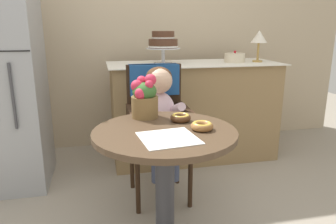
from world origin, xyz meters
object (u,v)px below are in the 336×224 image
(seated_child, at_px, (161,110))
(flower_vase, at_px, (144,97))
(tiered_cake_stand, at_px, (163,42))
(table_lamp, at_px, (259,38))
(cafe_table, at_px, (165,169))
(donut_mid, at_px, (181,117))
(round_layer_cake, at_px, (235,58))
(wicker_chair, at_px, (156,110))
(donut_front, at_px, (202,126))

(seated_child, distance_m, flower_vase, 0.37)
(flower_vase, distance_m, tiered_cake_stand, 1.13)
(flower_vase, xyz_separation_m, table_lamp, (1.21, 1.00, 0.28))
(tiered_cake_stand, bearing_deg, seated_child, -103.01)
(cafe_table, relative_size, donut_mid, 6.46)
(seated_child, xyz_separation_m, round_layer_cake, (0.84, 0.72, 0.26))
(seated_child, height_order, flower_vase, flower_vase)
(tiered_cake_stand, bearing_deg, wicker_chair, -106.25)
(donut_mid, bearing_deg, table_lamp, 47.43)
(table_lamp, bearing_deg, cafe_table, -132.45)
(cafe_table, xyz_separation_m, round_layer_cake, (0.92, 1.27, 0.43))
(donut_mid, xyz_separation_m, tiered_cake_stand, (0.15, 1.17, 0.34))
(cafe_table, relative_size, table_lamp, 2.53)
(flower_vase, relative_size, table_lamp, 0.86)
(cafe_table, xyz_separation_m, donut_mid, (0.12, 0.13, 0.23))
(wicker_chair, bearing_deg, donut_mid, -89.54)
(donut_front, height_order, table_lamp, table_lamp)
(wicker_chair, distance_m, table_lamp, 1.28)
(seated_child, relative_size, donut_front, 6.45)
(cafe_table, bearing_deg, table_lamp, 47.55)
(tiered_cake_stand, xyz_separation_m, table_lamp, (0.88, -0.05, 0.03))
(donut_front, height_order, round_layer_cake, round_layer_cake)
(seated_child, distance_m, table_lamp, 1.34)
(cafe_table, distance_m, flower_vase, 0.42)
(seated_child, height_order, round_layer_cake, round_layer_cake)
(seated_child, relative_size, flower_vase, 2.96)
(donut_front, distance_m, round_layer_cake, 1.51)
(table_lamp, bearing_deg, flower_vase, -140.35)
(seated_child, bearing_deg, tiered_cake_stand, 76.99)
(round_layer_cake, bearing_deg, seated_child, -139.33)
(round_layer_cake, bearing_deg, flower_vase, -134.09)
(seated_child, height_order, donut_mid, seated_child)
(round_layer_cake, bearing_deg, wicker_chair, -146.06)
(cafe_table, bearing_deg, seated_child, 80.95)
(donut_mid, bearing_deg, seated_child, 93.78)
(seated_child, bearing_deg, donut_front, -80.89)
(seated_child, xyz_separation_m, donut_mid, (0.03, -0.42, 0.06))
(seated_child, xyz_separation_m, flower_vase, (-0.15, -0.30, 0.16))
(cafe_table, bearing_deg, donut_front, -11.33)
(cafe_table, height_order, wicker_chair, wicker_chair)
(seated_child, bearing_deg, table_lamp, 33.54)
(cafe_table, distance_m, table_lamp, 1.80)
(tiered_cake_stand, distance_m, round_layer_cake, 0.68)
(wicker_chair, xyz_separation_m, round_layer_cake, (0.84, 0.56, 0.30))
(donut_front, bearing_deg, tiered_cake_stand, 86.60)
(seated_child, relative_size, tiered_cake_stand, 2.42)
(table_lamp, bearing_deg, tiered_cake_stand, 176.68)
(donut_front, relative_size, tiered_cake_stand, 0.38)
(tiered_cake_stand, xyz_separation_m, round_layer_cake, (0.66, -0.03, -0.14))
(donut_front, bearing_deg, flower_vase, 130.49)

